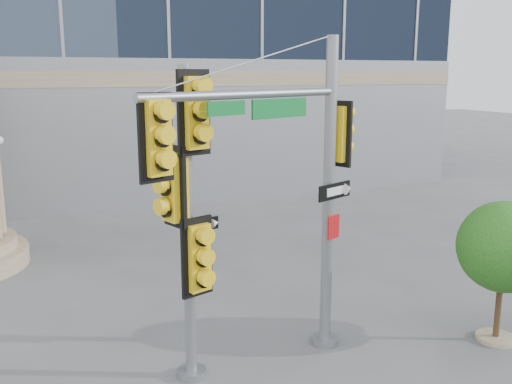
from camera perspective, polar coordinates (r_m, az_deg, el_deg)
name	(u,v)px	position (r m, az deg, el deg)	size (l,w,h in m)	color
ground	(273,376)	(10.95, 1.76, -17.92)	(120.00, 120.00, 0.00)	#545456
main_signal_pole	(291,167)	(10.18, 3.53, 2.51)	(4.52, 2.08, 6.11)	slate
secondary_signal_pole	(189,203)	(9.69, -6.76, -1.11)	(1.04, 0.74, 5.58)	slate
street_tree	(504,250)	(12.56, 23.57, -5.35)	(1.89, 1.85, 2.94)	gray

